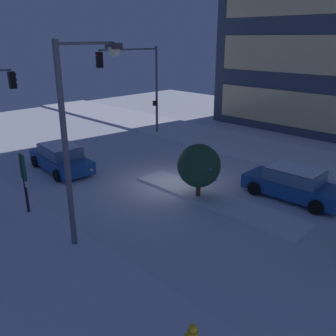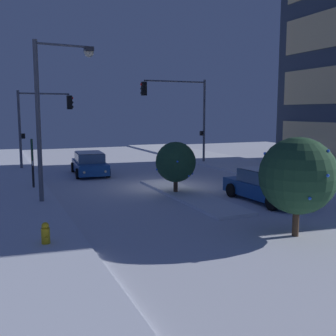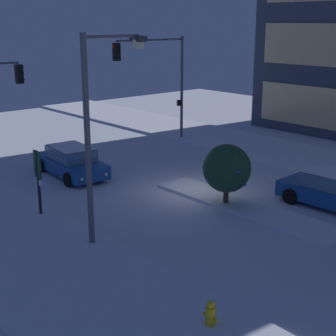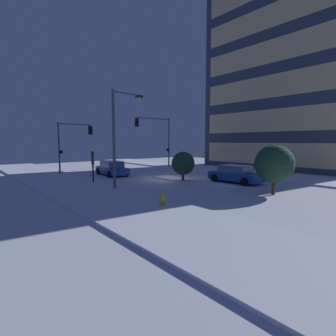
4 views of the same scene
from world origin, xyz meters
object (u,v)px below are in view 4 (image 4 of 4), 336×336
(traffic_light_corner_far_left, at_px, (157,133))
(parking_info_sign, at_px, (93,163))
(decorated_tree_median, at_px, (274,164))
(decorated_tree_left_of_median, at_px, (183,163))
(car_near, at_px, (112,168))
(fire_hydrant, at_px, (162,200))
(car_far, at_px, (235,174))
(street_lamp_arched, at_px, (122,125))
(traffic_light_corner_near_left, at_px, (73,139))

(traffic_light_corner_far_left, bearing_deg, parking_info_sign, 29.34)
(decorated_tree_median, bearing_deg, decorated_tree_left_of_median, -173.97)
(car_near, bearing_deg, decorated_tree_left_of_median, 22.23)
(fire_hydrant, bearing_deg, car_far, 104.95)
(street_lamp_arched, distance_m, parking_info_sign, 4.70)
(car_far, bearing_deg, traffic_light_corner_far_left, -10.21)
(street_lamp_arched, bearing_deg, decorated_tree_left_of_median, -10.29)
(car_far, height_order, decorated_tree_median, decorated_tree_median)
(car_far, distance_m, fire_hydrant, 10.49)
(car_far, xyz_separation_m, street_lamp_arched, (-3.55, -8.86, 3.98))
(street_lamp_arched, distance_m, decorated_tree_median, 10.86)
(street_lamp_arched, xyz_separation_m, fire_hydrant, (6.26, -1.27, -4.31))
(car_near, distance_m, traffic_light_corner_near_left, 5.69)
(traffic_light_corner_near_left, relative_size, street_lamp_arched, 0.78)
(traffic_light_corner_far_left, distance_m, decorated_tree_left_of_median, 12.12)
(street_lamp_arched, bearing_deg, traffic_light_corner_near_left, 81.08)
(car_near, distance_m, traffic_light_corner_far_left, 9.00)
(traffic_light_corner_far_left, distance_m, fire_hydrant, 20.79)
(decorated_tree_median, relative_size, decorated_tree_left_of_median, 1.25)
(traffic_light_corner_far_left, xyz_separation_m, fire_hydrant, (16.35, -12.15, -4.17))
(decorated_tree_median, bearing_deg, parking_info_sign, -148.49)
(fire_hydrant, distance_m, parking_info_sign, 9.91)
(street_lamp_arched, relative_size, parking_info_sign, 2.65)
(car_far, relative_size, decorated_tree_left_of_median, 1.78)
(car_near, bearing_deg, decorated_tree_median, 16.72)
(traffic_light_corner_far_left, xyz_separation_m, street_lamp_arched, (10.10, -10.87, 0.14))
(fire_hydrant, bearing_deg, traffic_light_corner_near_left, 173.92)
(decorated_tree_left_of_median, bearing_deg, traffic_light_corner_near_left, -157.57)
(parking_info_sign, bearing_deg, street_lamp_arched, -73.60)
(traffic_light_corner_near_left, bearing_deg, decorated_tree_left_of_median, -67.57)
(traffic_light_corner_far_left, bearing_deg, car_far, 81.61)
(traffic_light_corner_far_left, bearing_deg, decorated_tree_left_of_median, 63.70)
(traffic_light_corner_near_left, height_order, parking_info_sign, traffic_light_corner_near_left)
(car_near, distance_m, parking_info_sign, 5.73)
(car_far, distance_m, traffic_light_corner_near_left, 17.62)
(decorated_tree_median, xyz_separation_m, decorated_tree_left_of_median, (-7.84, -0.83, -0.40))
(traffic_light_corner_far_left, bearing_deg, fire_hydrant, 53.39)
(traffic_light_corner_near_left, xyz_separation_m, street_lamp_arched, (11.72, -0.64, 0.87))
(parking_info_sign, bearing_deg, car_far, -32.21)
(fire_hydrant, bearing_deg, traffic_light_corner_far_left, 143.39)
(decorated_tree_median, bearing_deg, traffic_light_corner_far_left, 166.60)
(street_lamp_arched, relative_size, decorated_tree_left_of_median, 2.71)
(fire_hydrant, distance_m, decorated_tree_median, 8.20)
(car_near, distance_m, decorated_tree_left_of_median, 8.53)
(car_near, relative_size, traffic_light_corner_far_left, 0.73)
(traffic_light_corner_far_left, height_order, decorated_tree_median, traffic_light_corner_far_left)
(car_near, distance_m, decorated_tree_median, 16.34)
(traffic_light_corner_far_left, bearing_deg, decorated_tree_median, 76.60)
(decorated_tree_median, bearing_deg, car_near, -168.04)
(car_far, xyz_separation_m, decorated_tree_left_of_median, (-3.10, -3.20, 0.91))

